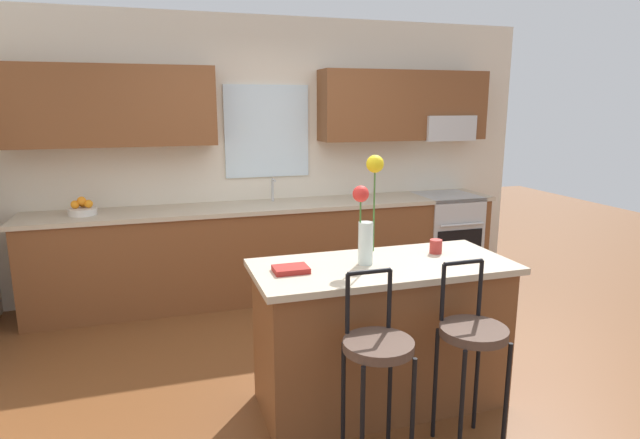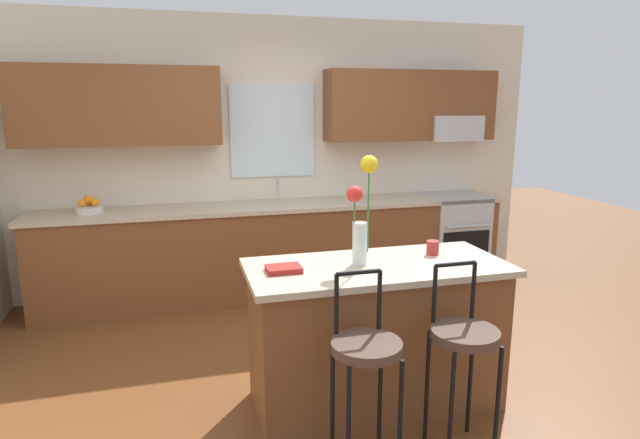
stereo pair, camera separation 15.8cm
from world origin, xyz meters
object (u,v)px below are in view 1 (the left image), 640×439
Objects in this scene: oven_range at (445,236)px; flower_vase at (367,211)px; bar_stool_middle at (472,340)px; fruit_bowl_oranges at (82,209)px; kitchen_island at (381,333)px; mug_ceramic at (436,246)px; bar_stool_near at (377,354)px; cookbook at (291,269)px.

flower_vase is at bearing -130.77° from oven_range.
flower_vase is (-0.38, 0.59, 0.61)m from bar_stool_middle.
fruit_bowl_oranges is at bearing 179.55° from oven_range.
fruit_bowl_oranges is (-2.19, 2.68, 0.34)m from bar_stool_middle.
mug_ceramic is (0.42, 0.11, 0.50)m from kitchen_island.
bar_stool_near is at bearing 180.00° from bar_stool_middle.
cookbook is at bearing 117.63° from bar_stool_near.
mug_ceramic is at bearing 5.70° from cookbook.
mug_ceramic is 0.38× the size of fruit_bowl_oranges.
kitchen_island is at bearing 115.93° from bar_stool_middle.
flower_vase reaches higher than mug_ceramic.
bar_stool_middle is at bearing -34.00° from cookbook.
flower_vase is (0.17, 0.59, 0.61)m from bar_stool_near.
kitchen_island is at bearing -128.81° from oven_range.
fruit_bowl_oranges is at bearing 121.43° from bar_stool_near.
mug_ceramic is at bearing 9.24° from flower_vase.
bar_stool_near is at bearing -126.37° from oven_range.
oven_range is 3.10m from cookbook.
bar_stool_middle reaches higher than oven_range.
fruit_bowl_oranges is (-1.81, 2.09, -0.27)m from flower_vase.
kitchen_island is at bearing 64.07° from bar_stool_near.
mug_ceramic reaches higher than cookbook.
kitchen_island is at bearing -47.86° from fruit_bowl_oranges.
cookbook is at bearing -137.32° from oven_range.
bar_stool_near is 0.55m from bar_stool_middle.
flower_vase is at bearing -170.76° from mug_ceramic.
bar_stool_near is 0.71m from cookbook.
bar_stool_near is 0.87m from flower_vase.
fruit_bowl_oranges is at bearing 139.31° from mug_ceramic.
bar_stool_middle is 5.21× the size of cookbook.
kitchen_island is 2.41× the size of flower_vase.
bar_stool_middle is 1.07m from cookbook.
bar_stool_middle reaches higher than cookbook.
oven_range is at bearing 62.13° from bar_stool_middle.
cookbook is (-1.00, -0.10, -0.03)m from mug_ceramic.
flower_vase is 7.32× the size of mug_ceramic.
oven_range is 2.40m from mug_ceramic.
mug_ceramic is (0.70, 0.67, 0.33)m from bar_stool_near.
bar_stool_middle is (-1.40, -2.65, 0.18)m from oven_range.
oven_range is 3.30m from bar_stool_near.
mug_ceramic is (-1.26, -1.98, 0.51)m from oven_range.
flower_vase is at bearing 73.55° from bar_stool_near.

